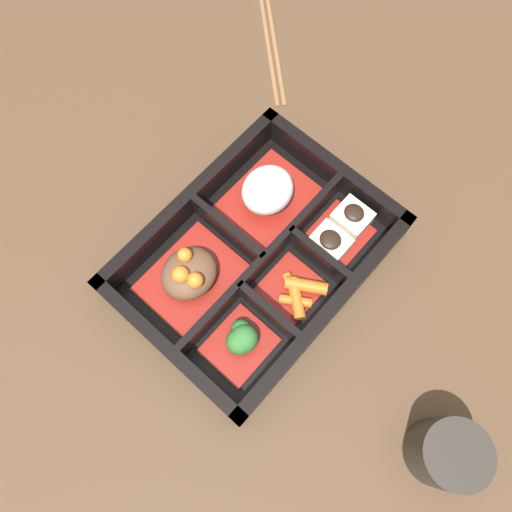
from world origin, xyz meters
name	(u,v)px	position (x,y,z in m)	size (l,w,h in m)	color
ground_plane	(256,263)	(0.00, 0.00, 0.00)	(3.00, 3.00, 0.00)	#4C3523
bento_base	(256,262)	(0.00, 0.00, 0.01)	(0.29, 0.22, 0.01)	black
bento_rim	(258,258)	(0.00, 0.00, 0.02)	(0.29, 0.22, 0.05)	black
bowl_stew	(189,274)	(-0.07, 0.04, 0.03)	(0.11, 0.08, 0.05)	maroon
bowl_rice	(267,192)	(0.06, 0.04, 0.03)	(0.11, 0.08, 0.05)	maroon
bowl_greens	(241,340)	(-0.08, -0.05, 0.03)	(0.07, 0.06, 0.04)	maroon
bowl_carrots	(296,290)	(0.00, -0.06, 0.02)	(0.06, 0.07, 0.02)	maroon
bowl_tofu	(340,231)	(0.09, -0.05, 0.02)	(0.08, 0.06, 0.04)	maroon
tea_cup	(447,453)	(-0.03, -0.27, 0.04)	(0.07, 0.07, 0.07)	#2D2823
chopsticks	(270,34)	(0.26, 0.21, 0.00)	(0.17, 0.18, 0.01)	brown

